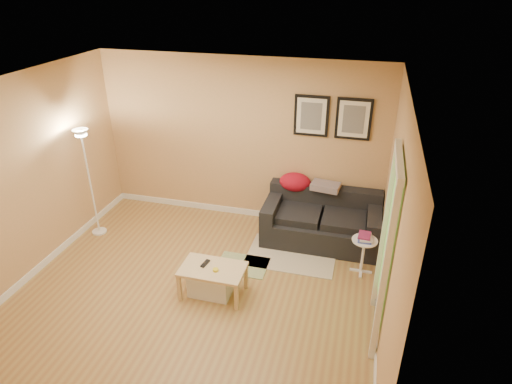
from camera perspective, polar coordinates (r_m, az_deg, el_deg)
floor at (r=5.83m, az=-7.55°, el=-12.32°), size 4.50×4.50×0.00m
ceiling at (r=4.66m, az=-9.52°, el=13.29°), size 4.50×4.50×0.00m
wall_back at (r=6.83m, az=-2.01°, el=6.66°), size 4.50×0.00×4.50m
wall_front at (r=3.70m, az=-20.69°, el=-15.16°), size 4.50×0.00×4.50m
wall_left at (r=6.30m, az=-27.69°, el=1.59°), size 0.00×4.00×4.00m
wall_right at (r=4.78m, az=17.41°, el=-4.19°), size 0.00×4.00×4.00m
baseboard_back at (r=7.35m, az=-1.87°, el=-2.54°), size 4.50×0.02×0.10m
baseboard_left at (r=6.86m, az=-25.40°, el=-7.87°), size 0.02×4.00×0.10m
baseboard_right at (r=5.51m, az=15.47°, el=-15.38°), size 0.02×4.00×0.10m
sofa at (r=6.57m, az=8.56°, el=-3.48°), size 1.70×0.90×0.75m
red_throw at (r=6.72m, az=5.12°, el=1.31°), size 0.48×0.36×0.28m
plaid_throw at (r=6.62m, az=9.07°, el=0.74°), size 0.45×0.32×0.10m
framed_print_left at (r=6.43m, az=7.25°, el=9.85°), size 0.50×0.04×0.60m
framed_print_right at (r=6.39m, az=12.65°, el=9.29°), size 0.50×0.04×0.60m
area_rug at (r=6.38m, az=4.66°, el=-8.21°), size 1.25×0.85×0.01m
green_runner at (r=6.17m, az=-1.79°, el=-9.50°), size 0.70×0.50×0.01m
coffee_table at (r=5.61m, az=-5.60°, el=-11.48°), size 0.80×0.49×0.40m
remote_control at (r=5.55m, az=-6.66°, el=-9.26°), size 0.08×0.17×0.02m
tape_roll at (r=5.42m, az=-5.30°, el=-10.10°), size 0.07×0.07×0.03m
storage_bin at (r=5.65m, az=-5.87°, el=-11.56°), size 0.54×0.39×0.33m
side_table at (r=6.07m, az=13.77°, el=-8.12°), size 0.34×0.34×0.52m
book_stack at (r=5.92m, az=14.06°, el=-5.72°), size 0.23×0.27×0.07m
floor_lamp at (r=6.94m, az=-20.78°, el=0.70°), size 0.22×0.22×1.70m
doorway at (r=4.79m, az=16.39°, el=-7.84°), size 0.12×1.01×2.13m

